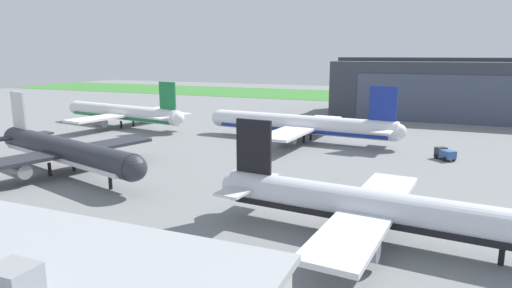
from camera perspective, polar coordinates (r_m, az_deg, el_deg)
ground_plane at (r=62.37m, az=4.74°, el=-7.21°), size 440.00×440.00×0.00m
grass_field_strip at (r=215.83m, az=17.89°, el=5.78°), size 440.00×56.00×0.08m
maintenance_hangar at (r=154.52m, az=24.46°, el=6.51°), size 74.28×30.99×18.94m
airliner_near_right at (r=80.04m, az=-23.59°, el=-0.86°), size 39.73×33.15×13.23m
airliner_far_right at (r=128.38m, az=-16.97°, el=3.89°), size 44.45×34.77×13.12m
airliner_near_left at (r=49.74m, az=15.41°, el=-8.16°), size 39.17×30.54×12.38m
airliner_far_left at (r=103.18m, az=5.79°, el=2.49°), size 48.08×37.28×13.43m
ops_van at (r=92.20m, az=23.38°, el=-1.15°), size 4.11×4.36×2.21m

